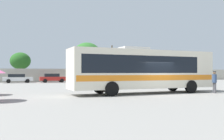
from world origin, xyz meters
TOP-DOWN VIEW (x-y plane):
  - ground_plane at (0.00, 10.00)m, footprint 300.00×300.00m
  - perimeter_wall at (0.00, 29.61)m, footprint 80.00×0.30m
  - coach_bus_cream_orange at (-0.89, 1.48)m, footprint 12.26×3.05m
  - attendant_by_bus_door at (4.69, -0.47)m, footprint 0.36×0.36m
  - parked_car_leftmost_white at (-10.21, 26.72)m, footprint 4.65×2.14m
  - parked_car_second_red at (-4.68, 26.36)m, footprint 4.38×2.04m
  - utility_pole_near at (8.36, 32.57)m, footprint 1.79×0.45m
  - roadside_tree_left at (-9.64, 35.50)m, footprint 3.89×3.89m
  - roadside_tree_midleft at (2.76, 31.88)m, footprint 5.56×5.56m
  - roadside_tree_midright at (7.04, 31.78)m, footprint 3.71×3.71m
  - roadside_tree_right at (25.29, 31.93)m, footprint 3.33×3.33m

SIDE VIEW (x-z plane):
  - ground_plane at x=0.00m, z-range 0.00..0.00m
  - parked_car_leftmost_white at x=-10.21m, z-range 0.05..1.48m
  - parked_car_second_red at x=-4.68m, z-range 0.04..1.53m
  - attendant_by_bus_door at x=4.69m, z-range 0.12..1.91m
  - perimeter_wall at x=0.00m, z-range 0.00..2.35m
  - coach_bus_cream_orange at x=-0.89m, z-range 0.12..3.81m
  - utility_pole_near at x=8.36m, z-range 0.18..7.55m
  - roadside_tree_left at x=-9.64m, z-range 1.13..6.71m
  - roadside_tree_right at x=25.29m, z-range 1.53..7.48m
  - roadside_tree_midright at x=7.04m, z-range 1.66..8.20m
  - roadside_tree_midleft at x=2.76m, z-range 1.44..9.07m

